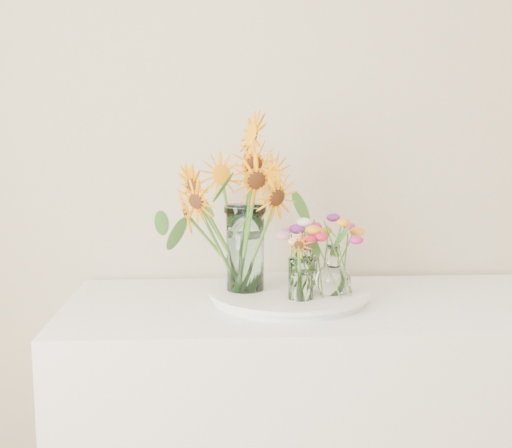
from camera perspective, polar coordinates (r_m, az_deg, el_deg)
name	(u,v)px	position (r m, az deg, el deg)	size (l,w,h in m)	color
tray	(289,296)	(1.83, 2.92, -6.41)	(0.43, 0.43, 0.03)	white
mason_jar	(245,248)	(1.80, -0.96, -2.18)	(0.11, 0.11, 0.25)	#A9D2CF
sunflower_bouquet	(245,205)	(1.78, -0.97, 1.73)	(0.73, 0.73, 0.49)	#FF9D05
small_vase_a	(301,279)	(1.72, 4.01, -4.94)	(0.07, 0.07, 0.12)	white
wildflower_posy_a	(301,263)	(1.71, 4.03, -3.47)	(0.17, 0.17, 0.21)	orange
small_vase_b	(333,270)	(1.78, 6.88, -4.10)	(0.10, 0.10, 0.14)	white
wildflower_posy_b	(334,254)	(1.77, 6.91, -2.68)	(0.22, 0.22, 0.23)	orange
small_vase_c	(306,265)	(1.88, 4.51, -3.70)	(0.07, 0.07, 0.12)	white
wildflower_posy_c	(307,250)	(1.87, 4.53, -2.35)	(0.18, 0.18, 0.21)	orange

